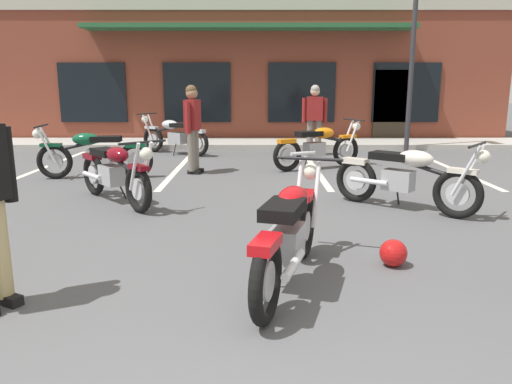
{
  "coord_description": "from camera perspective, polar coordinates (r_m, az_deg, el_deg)",
  "views": [
    {
      "loc": [
        0.19,
        -1.55,
        1.68
      ],
      "look_at": [
        0.19,
        3.59,
        0.55
      ],
      "focal_mm": 34.43,
      "sensor_mm": 36.0,
      "label": 1
    }
  ],
  "objects": [
    {
      "name": "motorcycle_green_cafe_racer",
      "position": [
        7.28,
        -16.08,
        2.27
      ],
      "size": [
        1.57,
        1.73,
        0.98
      ],
      "color": "black",
      "rests_on": "ground_plane"
    },
    {
      "name": "person_in_black_shirt",
      "position": [
        9.47,
        -7.32,
        7.86
      ],
      "size": [
        0.34,
        0.61,
        1.68
      ],
      "color": "black",
      "rests_on": "ground_plane"
    },
    {
      "name": "sidewalk_kerb",
      "position": [
        13.75,
        -0.75,
        5.65
      ],
      "size": [
        22.0,
        1.8,
        0.14
      ],
      "primitive_type": "cube",
      "color": "#A8A59E",
      "rests_on": "ground_plane"
    },
    {
      "name": "painted_stall_lines",
      "position": [
        10.2,
        -1.03,
        2.91
      ],
      "size": [
        14.1,
        4.8,
        0.01
      ],
      "color": "silver",
      "rests_on": "ground_plane"
    },
    {
      "name": "parking_lot_lamp_post",
      "position": [
        13.17,
        18.23,
        19.71
      ],
      "size": [
        0.24,
        0.76,
        5.48
      ],
      "color": "#2D2D33",
      "rests_on": "ground_plane"
    },
    {
      "name": "motorcycle_blue_standard",
      "position": [
        6.93,
        17.05,
        1.72
      ],
      "size": [
        1.75,
        1.54,
        0.98
      ],
      "color": "black",
      "rests_on": "ground_plane"
    },
    {
      "name": "brick_storefront_building",
      "position": [
        17.45,
        -0.59,
        13.49
      ],
      "size": [
        15.22,
        6.63,
        4.04
      ],
      "color": "brown",
      "rests_on": "ground_plane"
    },
    {
      "name": "motorcycle_black_cruiser",
      "position": [
        9.39,
        -18.3,
        4.3
      ],
      "size": [
        2.11,
        0.66,
        0.98
      ],
      "color": "black",
      "rests_on": "ground_plane"
    },
    {
      "name": "motorcycle_silver_naked",
      "position": [
        12.27,
        -9.46,
        6.51
      ],
      "size": [
        1.85,
        1.37,
        0.98
      ],
      "color": "black",
      "rests_on": "ground_plane"
    },
    {
      "name": "person_near_building",
      "position": [
        11.94,
        6.87,
        8.79
      ],
      "size": [
        0.61,
        0.3,
        1.68
      ],
      "color": "black",
      "rests_on": "ground_plane"
    },
    {
      "name": "helmet_on_pavement",
      "position": [
        4.82,
        15.7,
        -6.84
      ],
      "size": [
        0.26,
        0.26,
        0.26
      ],
      "color": "#B71414",
      "rests_on": "ground_plane"
    },
    {
      "name": "ground_plane",
      "position": [
        5.71,
        -1.88,
        -4.73
      ],
      "size": [
        80.0,
        80.0,
        0.0
      ],
      "primitive_type": "plane",
      "color": "#515154"
    },
    {
      "name": "motorcycle_red_sportbike",
      "position": [
        10.07,
        7.34,
        5.33
      ],
      "size": [
        1.92,
        1.26,
        0.98
      ],
      "color": "black",
      "rests_on": "ground_plane"
    },
    {
      "name": "motorcycle_foreground_classic",
      "position": [
        4.16,
        3.98,
        -4.66
      ],
      "size": [
        0.92,
        2.06,
        0.98
      ],
      "color": "black",
      "rests_on": "ground_plane"
    }
  ]
}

